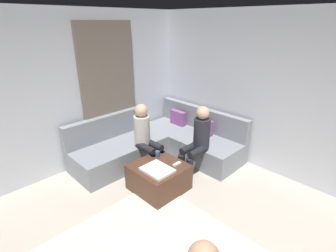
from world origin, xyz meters
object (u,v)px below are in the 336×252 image
object	(u,v)px
ottoman	(159,177)
person_on_couch_side	(146,135)
sectional_couch	(161,143)
person_on_couch_back	(198,138)
coffee_mug	(158,154)
game_remote	(177,164)

from	to	relation	value
ottoman	person_on_couch_side	world-z (taller)	person_on_couch_side
sectional_couch	ottoman	size ratio (longest dim) A/B	3.36
person_on_couch_back	person_on_couch_side	bearing A→B (deg)	37.37
coffee_mug	person_on_couch_back	xyz separation A→B (m)	(0.34, 0.62, 0.19)
ottoman	game_remote	xyz separation A→B (m)	(0.18, 0.22, 0.22)
ottoman	person_on_couch_side	distance (m)	0.79
sectional_couch	ottoman	world-z (taller)	sectional_couch
person_on_couch_side	game_remote	bearing A→B (deg)	87.47
coffee_mug	game_remote	distance (m)	0.40
person_on_couch_back	person_on_couch_side	world-z (taller)	same
person_on_couch_back	ottoman	bearing A→B (deg)	81.71
sectional_couch	game_remote	world-z (taller)	sectional_couch
ottoman	game_remote	distance (m)	0.36
person_on_couch_back	person_on_couch_side	xyz separation A→B (m)	(-0.71, -0.55, 0.00)
ottoman	person_on_couch_side	size ratio (longest dim) A/B	0.63
game_remote	person_on_couch_side	xyz separation A→B (m)	(-0.78, 0.03, 0.23)
sectional_couch	coffee_mug	distance (m)	0.79
game_remote	person_on_couch_side	bearing A→B (deg)	177.47
sectional_couch	person_on_couch_side	bearing A→B (deg)	-73.24
ottoman	game_remote	size ratio (longest dim) A/B	5.07
coffee_mug	person_on_couch_back	bearing A→B (deg)	61.50
sectional_couch	game_remote	distance (m)	1.07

